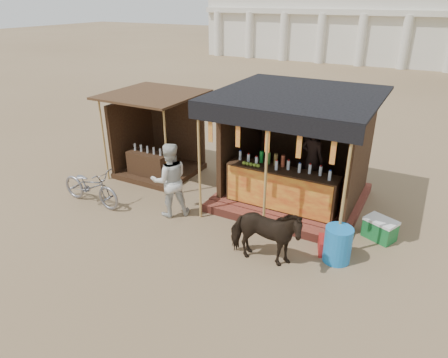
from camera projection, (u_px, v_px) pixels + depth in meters
ground at (186, 258)px, 7.95m from camera, size 120.00×120.00×0.00m
main_stall at (295, 164)px, 9.77m from camera, size 3.60×3.61×2.78m
secondary_stall at (155, 144)px, 11.56m from camera, size 2.40×2.40×2.38m
cow at (264, 235)px, 7.59m from camera, size 1.54×0.83×1.25m
motorbike at (91, 186)px, 9.88m from camera, size 1.84×0.70×0.96m
bystander at (170, 180)px, 9.21m from camera, size 1.10×1.09×1.79m
blue_barrel at (338, 245)px, 7.75m from camera, size 0.59×0.59×0.73m
red_crate at (329, 246)px, 8.07m from camera, size 0.54×0.56×0.32m
cooler at (380, 229)px, 8.53m from camera, size 0.76×0.66×0.46m
background_building at (374, 7)px, 31.09m from camera, size 26.00×7.45×8.18m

